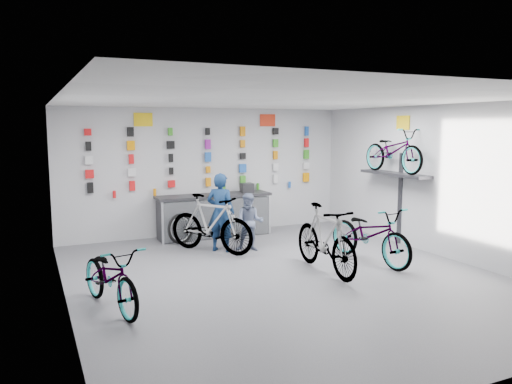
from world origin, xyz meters
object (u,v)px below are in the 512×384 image
customer (250,222)px  bike_center (325,239)px  bike_left (111,277)px  clerk (221,212)px  counter (214,216)px  bike_right (370,234)px  bike_service (211,223)px

customer → bike_center: bearing=-44.0°
bike_left → clerk: bearing=30.0°
counter → bike_right: bike_right is taller
bike_center → bike_right: (1.13, 0.21, -0.06)m
bike_right → customer: customer is taller
bike_center → bike_service: bearing=123.6°
bike_center → clerk: (-1.14, 2.19, 0.21)m
counter → bike_left: (-2.93, -3.82, -0.01)m
counter → clerk: (-0.35, -1.35, 0.33)m
counter → bike_left: size_ratio=1.50×
bike_right → clerk: 3.03m
bike_center → clerk: clerk is taller
bike_left → bike_right: size_ratio=0.87×
bike_left → bike_service: 3.42m
customer → bike_right: bearing=-16.3°
bike_left → clerk: clerk is taller
counter → bike_center: bike_center is taller
counter → customer: customer is taller
bike_service → customer: 0.80m
counter → customer: (0.21, -1.57, 0.12)m
bike_right → clerk: clerk is taller
bike_right → bike_service: (-2.49, 1.98, 0.05)m
counter → bike_center: size_ratio=1.35×
bike_left → customer: 3.87m
bike_right → customer: bearing=127.3°
bike_right → counter: bearing=113.1°
customer → bike_service: bearing=-166.1°
counter → bike_right: size_ratio=1.30×
counter → clerk: bearing=-104.4°
bike_right → customer: (-1.71, 1.77, 0.06)m
counter → bike_left: 4.82m
clerk → bike_right: bearing=-179.4°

